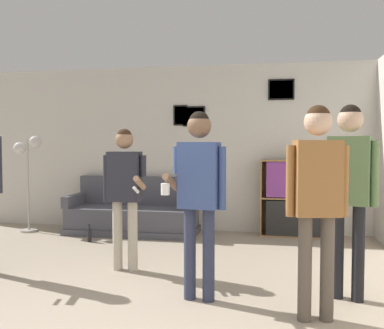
# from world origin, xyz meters

# --- Properties ---
(wall_back) EXTENTS (8.33, 0.08, 2.70)m
(wall_back) POSITION_xyz_m (0.00, 4.57, 1.35)
(wall_back) COLOR beige
(wall_back) RESTS_ON ground_plane
(couch) EXTENTS (2.08, 0.80, 0.88)m
(couch) POSITION_xyz_m (-0.77, 4.15, 0.29)
(couch) COLOR #4C4C56
(couch) RESTS_ON ground_plane
(bookshelf) EXTENTS (1.01, 0.30, 1.18)m
(bookshelf) POSITION_xyz_m (1.74, 4.35, 0.59)
(bookshelf) COLOR olive
(bookshelf) RESTS_ON ground_plane
(floor_lamp) EXTENTS (0.48, 0.28, 1.56)m
(floor_lamp) POSITION_xyz_m (-2.48, 3.93, 1.20)
(floor_lamp) COLOR #ADA89E
(floor_lamp) RESTS_ON ground_plane
(person_player_foreground_center) EXTENTS (0.50, 0.43, 1.60)m
(person_player_foreground_center) POSITION_xyz_m (-0.22, 2.19, 0.97)
(person_player_foreground_center) COLOR #B7AD99
(person_player_foreground_center) RESTS_ON ground_plane
(person_watcher_holding_cup) EXTENTS (0.54, 0.41, 1.72)m
(person_watcher_holding_cup) POSITION_xyz_m (0.76, 1.43, 1.06)
(person_watcher_holding_cup) COLOR #2D334C
(person_watcher_holding_cup) RESTS_ON ground_plane
(person_spectator_near_bookshelf) EXTENTS (0.49, 0.27, 1.74)m
(person_spectator_near_bookshelf) POSITION_xyz_m (1.76, 1.15, 1.07)
(person_spectator_near_bookshelf) COLOR brown
(person_spectator_near_bookshelf) RESTS_ON ground_plane
(person_spectator_far_right) EXTENTS (0.48, 0.31, 1.78)m
(person_spectator_far_right) POSITION_xyz_m (2.10, 1.69, 1.11)
(person_spectator_far_right) COLOR black
(person_spectator_far_right) RESTS_ON ground_plane
(bottle_on_floor) EXTENTS (0.06, 0.06, 0.26)m
(bottle_on_floor) POSITION_xyz_m (-1.20, 3.41, 0.10)
(bottle_on_floor) COLOR black
(bottle_on_floor) RESTS_ON ground_plane
(drinking_cup) EXTENTS (0.07, 0.07, 0.11)m
(drinking_cup) POSITION_xyz_m (1.67, 4.35, 1.24)
(drinking_cup) COLOR white
(drinking_cup) RESTS_ON bookshelf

